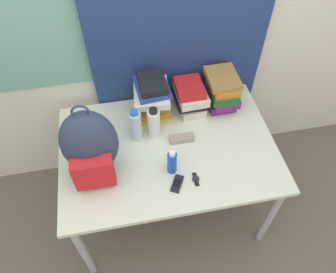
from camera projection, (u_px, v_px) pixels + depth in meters
The scene contains 14 objects.
ground_plane at pixel (180, 260), 2.29m from camera, with size 12.00×12.00×0.00m, color #665B51.
wall_back at pixel (150, 23), 1.92m from camera, with size 6.00×0.06×2.50m.
curtain_blue at pixel (180, 25), 1.91m from camera, with size 1.11×0.04×2.50m.
desk at pixel (168, 154), 2.05m from camera, with size 1.31×0.90×0.74m.
backpack at pixel (90, 146), 1.72m from camera, with size 0.31×0.28×0.51m.
book_stack_left at pixel (152, 97), 2.06m from camera, with size 0.24×0.29×0.28m.
book_stack_center at pixel (190, 96), 2.12m from camera, with size 0.20×0.27×0.20m.
book_stack_right at pixel (222, 90), 2.13m from camera, with size 0.20×0.29×0.25m.
water_bottle at pixel (135, 125), 1.95m from camera, with size 0.07×0.07×0.23m.
sports_bottle at pixel (154, 123), 1.97m from camera, with size 0.08×0.08×0.23m.
sunscreen_bottle at pixel (172, 162), 1.82m from camera, with size 0.05×0.05×0.17m.
cell_phone at pixel (176, 184), 1.82m from camera, with size 0.10×0.12×0.02m.
sunglasses_case at pixel (182, 138), 2.01m from camera, with size 0.15×0.06×0.04m.
wristwatch at pixel (196, 179), 1.84m from camera, with size 0.04×0.09×0.01m.
Camera 1 is at (-0.23, -0.73, 2.32)m, focal length 35.00 mm.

